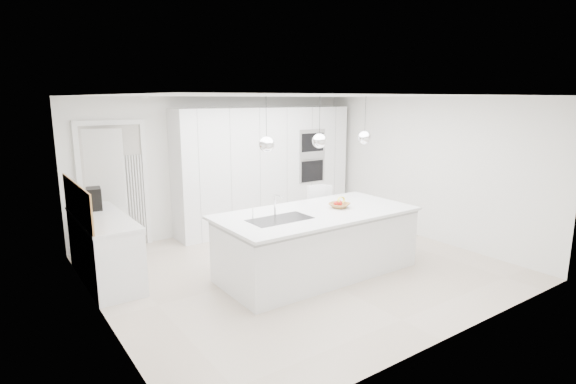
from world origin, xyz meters
TOP-DOWN VIEW (x-y plane):
  - floor at (0.00, 0.00)m, footprint 5.50×5.50m
  - wall_back at (0.00, 2.50)m, footprint 5.50×0.00m
  - wall_left at (-2.75, 0.00)m, footprint 0.00×5.00m
  - ceiling at (0.00, 0.00)m, footprint 5.50×5.50m
  - tall_cabinets at (0.80, 2.20)m, footprint 3.60×0.60m
  - oven_stack at (1.70, 1.89)m, footprint 0.62×0.04m
  - doorway_frame at (-1.95, 2.47)m, footprint 1.11×0.08m
  - hallway_door at (-2.20, 2.42)m, footprint 0.76×0.38m
  - radiator at (-1.63, 2.46)m, footprint 0.32×0.04m
  - left_base_cabinets at (-2.45, 1.20)m, footprint 0.60×1.80m
  - left_worktop at (-2.45, 1.20)m, footprint 0.62×1.82m
  - oak_backsplash at (-2.74, 1.20)m, footprint 0.02×1.80m
  - island_base at (0.10, -0.30)m, footprint 2.80×1.20m
  - island_worktop at (0.10, -0.25)m, footprint 2.84×1.40m
  - island_sink at (-0.55, -0.30)m, footprint 0.84×0.44m
  - island_tap at (-0.50, -0.10)m, footprint 0.02×0.02m
  - pendant_left at (-0.75, -0.30)m, footprint 0.20×0.20m
  - pendant_mid at (0.10, -0.30)m, footprint 0.20×0.20m
  - pendant_right at (0.95, -0.30)m, footprint 0.20×0.20m
  - fruit_bowl at (0.52, -0.27)m, footprint 0.36×0.36m
  - espresso_machine at (-2.43, 1.68)m, footprint 0.23×0.32m
  - bar_stool_left at (0.83, 0.52)m, footprint 0.39×0.51m
  - bar_stool_right at (1.06, 0.63)m, footprint 0.46×0.54m
  - apple_a at (0.51, -0.24)m, footprint 0.07×0.07m
  - apple_b at (0.50, -0.29)m, footprint 0.09×0.09m
  - apple_c at (0.46, -0.26)m, footprint 0.07×0.07m
  - banana_bunch at (0.55, -0.27)m, footprint 0.23×0.16m

SIDE VIEW (x-z plane):
  - floor at x=0.00m, z-range 0.00..0.00m
  - left_base_cabinets at x=-2.45m, z-range 0.00..0.86m
  - island_base at x=0.10m, z-range 0.00..0.86m
  - bar_stool_right at x=1.06m, z-range 0.00..1.00m
  - bar_stool_left at x=0.83m, z-range 0.00..1.05m
  - island_sink at x=-0.55m, z-range 0.73..0.91m
  - radiator at x=-1.63m, z-range 0.15..1.55m
  - left_worktop at x=-2.45m, z-range 0.86..0.90m
  - island_worktop at x=0.10m, z-range 0.86..0.90m
  - fruit_bowl at x=0.52m, z-range 0.90..0.97m
  - apple_c at x=0.46m, z-range 0.93..1.00m
  - apple_a at x=0.51m, z-range 0.93..1.00m
  - apple_b at x=0.50m, z-range 0.93..1.02m
  - hallway_door at x=-2.20m, z-range 0.00..2.00m
  - banana_bunch at x=0.55m, z-range 0.91..1.11m
  - doorway_frame at x=-1.95m, z-range -0.04..2.09m
  - island_tap at x=-0.50m, z-range 0.90..1.20m
  - espresso_machine at x=-2.43m, z-range 0.90..1.22m
  - tall_cabinets at x=0.80m, z-range 0.00..2.30m
  - oak_backsplash at x=-2.74m, z-range 0.90..1.40m
  - wall_back at x=0.00m, z-range -1.50..4.00m
  - wall_left at x=-2.75m, z-range -1.25..3.75m
  - oven_stack at x=1.70m, z-range 0.83..1.88m
  - pendant_left at x=-0.75m, z-range 1.80..2.00m
  - pendant_mid at x=0.10m, z-range 1.80..2.00m
  - pendant_right at x=0.95m, z-range 1.80..2.00m
  - ceiling at x=0.00m, z-range 2.50..2.50m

